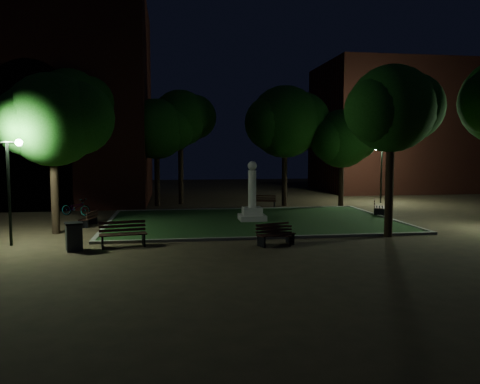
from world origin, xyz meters
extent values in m
plane|color=#3E3120|center=(0.00, 0.00, 0.00)|extent=(80.00, 80.00, 0.00)
cube|color=#1F411B|center=(0.00, 2.00, 0.04)|extent=(15.00, 10.00, 0.08)
cube|color=slate|center=(0.00, -3.10, 0.06)|extent=(15.40, 0.20, 0.12)
cube|color=slate|center=(0.00, 7.10, 0.06)|extent=(15.40, 0.20, 0.12)
cube|color=slate|center=(-7.60, 2.00, 0.06)|extent=(0.20, 10.00, 0.12)
cube|color=slate|center=(7.60, 2.00, 0.06)|extent=(0.20, 10.00, 0.12)
cube|color=#A29C96|center=(0.00, 2.00, 0.23)|extent=(1.40, 1.40, 0.30)
cube|color=#A29C96|center=(0.00, 2.00, 0.58)|extent=(1.00, 1.00, 0.40)
cylinder|color=#A29C96|center=(0.00, 2.00, 1.78)|extent=(0.44, 0.44, 2.00)
sphere|color=#A29C96|center=(0.00, 2.00, 3.03)|extent=(0.50, 0.50, 0.50)
cube|color=#4C1E15|center=(-16.00, 14.00, 7.50)|extent=(20.00, 12.00, 15.00)
cube|color=black|center=(-13.00, 9.50, 3.50)|extent=(5.00, 3.00, 7.00)
cylinder|color=black|center=(-13.00, 9.50, 7.00)|extent=(5.00, 3.00, 5.00)
plane|color=#FF5B1E|center=(-13.00, 10.70, 3.50)|extent=(6.30, 0.00, 6.30)
cube|color=#4C1E15|center=(18.00, 20.00, 6.00)|extent=(16.00, 10.00, 12.00)
cylinder|color=black|center=(-9.64, -0.31, 1.98)|extent=(0.36, 0.36, 3.95)
sphere|color=#184D13|center=(-9.64, -0.31, 5.23)|extent=(4.25, 4.25, 4.25)
sphere|color=#184D13|center=(-8.57, -0.11, 5.33)|extent=(3.40, 3.40, 3.40)
sphere|color=#184D13|center=(-10.49, -0.61, 5.13)|extent=(3.19, 3.19, 3.19)
cylinder|color=black|center=(-5.28, 10.12, 2.04)|extent=(0.36, 0.36, 4.09)
sphere|color=#184D13|center=(-5.28, 10.12, 5.33)|extent=(4.14, 4.14, 4.14)
sphere|color=#184D13|center=(-4.25, 10.32, 5.43)|extent=(3.31, 3.31, 3.31)
sphere|color=#184D13|center=(-6.11, 9.82, 5.23)|extent=(3.10, 3.10, 3.10)
cylinder|color=black|center=(3.48, 8.87, 2.17)|extent=(0.36, 0.36, 4.33)
sphere|color=#184D13|center=(3.48, 8.87, 5.82)|extent=(4.96, 4.96, 4.96)
sphere|color=#184D13|center=(4.72, 9.07, 5.92)|extent=(3.97, 3.97, 3.97)
sphere|color=#184D13|center=(2.49, 8.57, 5.72)|extent=(3.72, 3.72, 3.72)
cylinder|color=black|center=(7.29, 8.05, 1.73)|extent=(0.36, 0.36, 3.46)
sphere|color=#184D13|center=(7.29, 8.05, 4.66)|extent=(4.00, 4.00, 4.00)
sphere|color=#184D13|center=(8.29, 8.25, 4.76)|extent=(3.20, 3.20, 3.20)
sphere|color=#184D13|center=(6.49, 7.75, 4.56)|extent=(3.00, 3.00, 3.00)
cylinder|color=black|center=(5.23, -3.34, 2.26)|extent=(0.36, 0.36, 4.52)
sphere|color=#184D13|center=(5.23, -3.34, 5.66)|extent=(3.81, 3.81, 3.81)
sphere|color=#184D13|center=(6.18, -3.14, 5.76)|extent=(3.05, 3.05, 3.05)
sphere|color=#184D13|center=(4.47, -3.64, 5.56)|extent=(2.86, 2.86, 2.86)
cylinder|color=black|center=(-10.60, 8.49, 2.70)|extent=(0.36, 0.36, 5.39)
sphere|color=#184D13|center=(-10.60, 8.49, 6.75)|extent=(4.53, 4.53, 4.53)
sphere|color=#184D13|center=(-9.47, 8.69, 6.85)|extent=(3.62, 3.62, 3.62)
sphere|color=#184D13|center=(-11.50, 8.19, 6.65)|extent=(3.40, 3.40, 3.40)
cylinder|color=black|center=(-3.63, 11.08, 2.48)|extent=(0.36, 0.36, 4.95)
sphere|color=#184D13|center=(-3.63, 11.08, 6.15)|extent=(4.00, 4.00, 4.00)
sphere|color=#184D13|center=(-2.63, 11.28, 6.25)|extent=(3.20, 3.20, 3.20)
sphere|color=#184D13|center=(-4.43, 10.78, 6.05)|extent=(3.00, 3.00, 3.00)
cylinder|color=black|center=(-10.77, -2.96, 2.08)|extent=(0.12, 0.12, 4.15)
cylinder|color=black|center=(-10.77, -2.96, 4.15)|extent=(0.90, 0.08, 0.08)
sphere|color=#D8FFD8|center=(-10.32, -2.96, 4.15)|extent=(0.28, 0.28, 0.28)
cylinder|color=black|center=(-10.18, 9.57, 2.15)|extent=(0.12, 0.12, 4.29)
cylinder|color=black|center=(-10.18, 9.57, 4.29)|extent=(0.90, 0.08, 0.08)
sphere|color=#D8FFD8|center=(-10.63, 9.57, 4.29)|extent=(0.28, 0.28, 0.28)
sphere|color=#D8FFD8|center=(-9.73, 9.57, 4.29)|extent=(0.28, 0.28, 0.28)
cylinder|color=black|center=(10.98, 9.65, 2.01)|extent=(0.12, 0.12, 4.02)
cylinder|color=black|center=(10.98, 9.65, 4.02)|extent=(0.90, 0.08, 0.08)
sphere|color=#D8FFD8|center=(10.53, 9.65, 4.02)|extent=(0.28, 0.28, 0.28)
sphere|color=#D8FFD8|center=(11.43, 9.65, 4.02)|extent=(0.28, 0.28, 0.28)
cube|color=black|center=(-0.80, -4.69, 0.22)|extent=(0.25, 0.53, 0.44)
cube|color=black|center=(0.51, -4.20, 0.22)|extent=(0.25, 0.53, 0.44)
cube|color=#341A13|center=(-0.06, -4.65, 0.45)|extent=(1.53, 0.65, 0.04)
cube|color=#341A13|center=(-0.11, -4.52, 0.45)|extent=(1.53, 0.65, 0.04)
cube|color=#341A13|center=(-0.16, -4.39, 0.45)|extent=(1.53, 0.65, 0.04)
cube|color=#341A13|center=(-0.21, -4.26, 0.45)|extent=(1.53, 0.65, 0.04)
cube|color=#341A13|center=(-0.23, -4.20, 0.55)|extent=(1.51, 0.62, 0.10)
cube|color=#341A13|center=(-0.23, -4.20, 0.69)|extent=(1.51, 0.62, 0.10)
cube|color=#341A13|center=(-0.23, -4.20, 0.83)|extent=(1.51, 0.62, 0.10)
cube|color=black|center=(-0.81, -4.32, 0.20)|extent=(0.15, 0.49, 0.39)
cube|color=black|center=(0.41, -4.56, 0.20)|extent=(0.15, 0.49, 0.39)
cube|color=#341A13|center=(-0.24, -4.63, 0.40)|extent=(1.41, 0.35, 0.04)
cube|color=#341A13|center=(-0.21, -4.51, 0.40)|extent=(1.41, 0.35, 0.04)
cube|color=#341A13|center=(-0.19, -4.38, 0.40)|extent=(1.41, 0.35, 0.04)
cube|color=#341A13|center=(-0.17, -4.26, 0.40)|extent=(1.41, 0.35, 0.04)
cube|color=#341A13|center=(-0.16, -4.21, 0.49)|extent=(1.41, 0.33, 0.09)
cube|color=#341A13|center=(-0.16, -4.21, 0.61)|extent=(1.41, 0.33, 0.09)
cube|color=#341A13|center=(-0.16, -4.21, 0.74)|extent=(1.41, 0.33, 0.09)
cube|color=black|center=(-7.04, -4.02, 0.25)|extent=(0.18, 0.63, 0.50)
cube|color=black|center=(-5.46, -3.74, 0.25)|extent=(0.18, 0.63, 0.50)
cube|color=#341A13|center=(-6.20, -4.13, 0.52)|extent=(1.82, 0.43, 0.05)
cube|color=#341A13|center=(-6.23, -3.97, 0.52)|extent=(1.82, 0.43, 0.05)
cube|color=#341A13|center=(-6.26, -3.81, 0.52)|extent=(1.82, 0.43, 0.05)
cube|color=#341A13|center=(-6.29, -3.65, 0.52)|extent=(1.82, 0.43, 0.05)
cube|color=#341A13|center=(-6.30, -3.59, 0.63)|extent=(1.82, 0.39, 0.11)
cube|color=#341A13|center=(-6.30, -3.59, 0.79)|extent=(1.82, 0.39, 0.11)
cube|color=#341A13|center=(-6.30, -3.59, 0.95)|extent=(1.82, 0.39, 0.11)
cube|color=black|center=(-8.40, 2.31, 0.19)|extent=(0.48, 0.16, 0.38)
cube|color=black|center=(-8.68, 1.12, 0.19)|extent=(0.48, 0.16, 0.38)
cube|color=#341A13|center=(-8.73, 1.76, 0.39)|extent=(0.40, 1.38, 0.03)
cube|color=#341A13|center=(-8.61, 1.73, 0.39)|extent=(0.40, 1.38, 0.03)
cube|color=#341A13|center=(-8.49, 1.70, 0.39)|extent=(0.40, 1.38, 0.03)
cube|color=#341A13|center=(-8.37, 1.67, 0.39)|extent=(0.40, 1.38, 0.03)
cube|color=#341A13|center=(-8.32, 1.66, 0.48)|extent=(0.38, 1.37, 0.08)
cube|color=#341A13|center=(-8.32, 1.66, 0.60)|extent=(0.38, 1.37, 0.08)
cube|color=#341A13|center=(-8.32, 1.66, 0.73)|extent=(0.38, 1.37, 0.08)
cube|color=black|center=(7.63, 2.68, 0.24)|extent=(0.58, 0.31, 0.48)
cube|color=black|center=(8.26, 4.08, 0.24)|extent=(0.58, 0.31, 0.48)
cube|color=#341A13|center=(8.16, 3.28, 0.49)|extent=(0.82, 1.64, 0.04)
cube|color=#341A13|center=(8.02, 3.34, 0.49)|extent=(0.82, 1.64, 0.04)
cube|color=#341A13|center=(7.88, 3.41, 0.49)|extent=(0.82, 1.64, 0.04)
cube|color=#341A13|center=(7.74, 3.47, 0.49)|extent=(0.82, 1.64, 0.04)
cube|color=#341A13|center=(7.68, 3.50, 0.60)|extent=(0.78, 1.63, 0.11)
cube|color=#341A13|center=(7.68, 3.50, 0.76)|extent=(0.78, 1.63, 0.11)
cube|color=#341A13|center=(7.68, 3.50, 0.91)|extent=(0.78, 1.63, 0.11)
cube|color=black|center=(2.53, 7.76, 0.22)|extent=(0.23, 0.55, 0.44)
cube|color=black|center=(1.18, 8.19, 0.22)|extent=(0.23, 0.55, 0.44)
cube|color=#341A13|center=(1.92, 8.19, 0.45)|extent=(1.57, 0.58, 0.04)
cube|color=#341A13|center=(1.88, 8.05, 0.45)|extent=(1.57, 0.58, 0.04)
cube|color=#341A13|center=(1.84, 7.92, 0.45)|extent=(1.57, 0.58, 0.04)
cube|color=#341A13|center=(1.79, 7.78, 0.45)|extent=(1.57, 0.58, 0.04)
cube|color=#341A13|center=(1.78, 7.73, 0.56)|extent=(1.56, 0.55, 0.10)
cube|color=#341A13|center=(1.78, 7.73, 0.70)|extent=(1.56, 0.55, 0.10)
cube|color=#341A13|center=(1.78, 7.73, 0.84)|extent=(1.56, 0.55, 0.10)
cube|color=black|center=(-8.04, -4.32, 0.51)|extent=(0.71, 0.71, 1.02)
cube|color=black|center=(-8.04, -4.32, 1.06)|extent=(0.80, 0.80, 0.07)
imported|color=black|center=(-9.94, 5.86, 0.50)|extent=(2.02, 1.33, 1.00)
camera|label=1|loc=(-4.33, -22.77, 3.82)|focal=35.00mm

